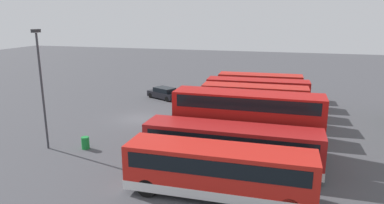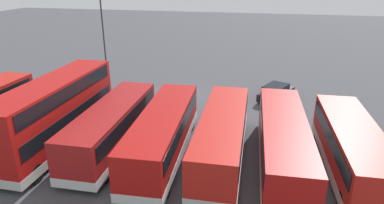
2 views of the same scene
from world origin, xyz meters
The scene contains 12 objects.
ground_plane centered at (0.00, 0.00, 0.00)m, with size 140.00×140.00×0.00m, color #47474C.
bus_single_deck_near_end centered at (-12.78, 10.74, 1.62)m, with size 2.93×10.34×2.95m.
bus_single_deck_second centered at (-9.01, 10.77, 1.62)m, with size 3.04×11.64×2.95m.
bus_single_deck_third centered at (-5.40, 10.79, 1.62)m, with size 2.83×11.02×2.95m.
bus_single_deck_fourth centered at (-1.74, 11.11, 1.62)m, with size 3.17×11.17×2.95m.
bus_single_deck_fifth centered at (1.76, 10.92, 1.62)m, with size 2.80×10.42×2.95m.
bus_double_decker_sixth centered at (5.44, 11.31, 2.45)m, with size 2.63×11.08×4.55m.
bus_single_deck_seventh centered at (8.80, 10.70, 1.62)m, with size 2.66×11.86×2.95m.
bus_single_deck_far_end centered at (12.78, 10.65, 1.62)m, with size 2.69×10.73×2.95m.
car_hatchback_silver centered at (-8.84, -0.64, 0.70)m, with size 3.44×4.52×1.43m.
lamp_post_tall centered at (9.16, -3.59, 5.26)m, with size 0.70×0.30×9.12m.
waste_bin_yellow centered at (8.44, -0.73, 0.47)m, with size 0.60×0.60×0.95m, color #197F33.
Camera 1 is at (30.44, 14.07, 10.10)m, focal length 32.31 mm.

